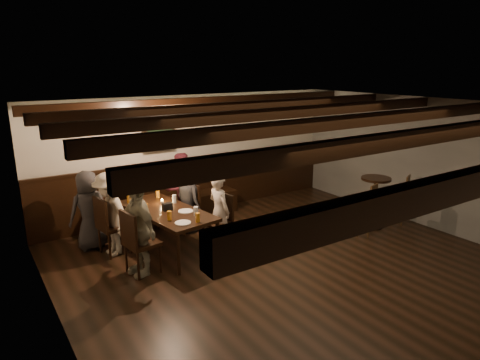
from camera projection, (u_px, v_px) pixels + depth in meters
room at (214, 175)px, 7.56m from camera, size 7.00×7.00×7.00m
dining_table at (166, 213)px, 6.94m from camera, size 1.11×1.97×0.70m
chair_left_near at (114, 236)px, 6.89m from camera, size 0.50×0.50×0.97m
chair_left_far at (142, 254)px, 6.24m from camera, size 0.51×0.51×0.97m
chair_right_near at (187, 217)px, 7.83m from camera, size 0.45×0.45×0.87m
chair_right_far at (218, 231)px, 7.18m from camera, size 0.46×0.46×0.89m
person_bench_left at (89, 210)px, 7.00m from camera, size 0.70×0.51×1.33m
person_bench_centre at (134, 199)px, 7.69m from camera, size 0.50×0.37×1.27m
person_bench_right at (180, 188)px, 8.16m from camera, size 0.74×0.61×1.37m
person_left_near at (110, 214)px, 6.77m from camera, size 0.63×0.94×1.36m
person_left_far at (138, 229)px, 6.12m from camera, size 0.46×0.86×1.40m
person_right_near at (188, 199)px, 7.75m from camera, size 0.48×0.65×1.23m
person_right_far at (219, 211)px, 7.11m from camera, size 0.36×0.49×1.24m
pint_a at (129, 199)px, 7.23m from camera, size 0.07×0.07×0.14m
pint_b at (158, 194)px, 7.53m from camera, size 0.07×0.07×0.14m
pint_c at (146, 208)px, 6.78m from camera, size 0.07×0.07×0.14m
pint_d at (174, 199)px, 7.24m from camera, size 0.07×0.07×0.14m
pint_e at (169, 216)px, 6.44m from camera, size 0.07×0.07×0.14m
pint_f at (196, 211)px, 6.64m from camera, size 0.07×0.07×0.14m
pint_g at (198, 217)px, 6.37m from camera, size 0.07×0.07×0.14m
plate_near at (183, 223)px, 6.32m from camera, size 0.24×0.24×0.01m
plate_far at (186, 211)px, 6.82m from camera, size 0.24×0.24×0.01m
condiment_caddy at (167, 207)px, 6.87m from camera, size 0.15×0.10×0.12m
candle at (162, 202)px, 7.21m from camera, size 0.05×0.05×0.05m
high_top_table at (375, 195)px, 7.95m from camera, size 0.54×0.54×0.96m
bar_stool_left at (364, 216)px, 7.59m from camera, size 0.33×0.34×0.97m
bar_stool_right at (398, 206)px, 8.16m from camera, size 0.34×0.35×0.97m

